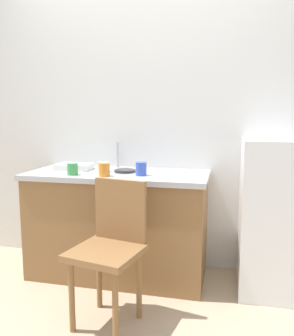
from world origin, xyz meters
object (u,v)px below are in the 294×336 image
(cup_white, at_px, (104,167))
(cup_orange, at_px, (104,170))
(chair, at_px, (111,245))
(cup_green, at_px, (73,169))
(cup_blue, at_px, (141,169))
(refrigerator, at_px, (281,216))
(dish_tray, at_px, (74,167))
(hotplate, at_px, (125,171))

(cup_white, height_order, cup_orange, cup_orange)
(chair, distance_m, cup_green, 0.75)
(cup_orange, bearing_deg, cup_blue, 20.05)
(refrigerator, height_order, cup_green, refrigerator)
(refrigerator, relative_size, dish_tray, 4.03)
(cup_orange, bearing_deg, cup_white, 110.76)
(refrigerator, xyz_separation_m, chair, (-1.08, -0.66, -0.06))
(cup_green, bearing_deg, cup_orange, -0.61)
(refrigerator, xyz_separation_m, cup_white, (-1.36, -0.02, 0.32))
(dish_tray, xyz_separation_m, cup_blue, (0.61, -0.14, 0.03))
(refrigerator, height_order, chair, refrigerator)
(chair, xyz_separation_m, hotplate, (-0.10, 0.66, 0.36))
(dish_tray, relative_size, hotplate, 1.65)
(refrigerator, distance_m, dish_tray, 1.66)
(hotplate, relative_size, cup_blue, 1.70)
(dish_tray, xyz_separation_m, cup_green, (0.10, -0.23, 0.02))
(dish_tray, distance_m, cup_green, 0.25)
(dish_tray, relative_size, cup_orange, 2.83)
(refrigerator, distance_m, cup_green, 1.58)
(cup_green, distance_m, cup_blue, 0.52)
(hotplate, height_order, cup_green, cup_green)
(cup_blue, bearing_deg, cup_orange, -159.95)
(refrigerator, xyz_separation_m, cup_green, (-1.53, -0.21, 0.33))
(refrigerator, xyz_separation_m, hotplate, (-1.19, 0.00, 0.29))
(cup_white, bearing_deg, cup_blue, -17.31)
(hotplate, bearing_deg, dish_tray, 177.61)
(dish_tray, bearing_deg, cup_green, -67.71)
(hotplate, bearing_deg, cup_blue, -36.78)
(cup_orange, relative_size, cup_blue, 0.99)
(cup_green, bearing_deg, dish_tray, 112.29)
(refrigerator, distance_m, hotplate, 1.22)
(cup_blue, bearing_deg, refrigerator, 6.65)
(chair, xyz_separation_m, cup_green, (-0.45, 0.45, 0.39))
(hotplate, xyz_separation_m, cup_green, (-0.35, -0.21, 0.03))
(refrigerator, bearing_deg, cup_green, -172.18)
(hotplate, height_order, cup_white, cup_white)
(dish_tray, xyz_separation_m, cup_white, (0.27, -0.04, 0.01))
(cup_orange, height_order, cup_blue, cup_blue)
(hotplate, xyz_separation_m, cup_orange, (-0.09, -0.22, 0.04))
(hotplate, bearing_deg, cup_white, -173.89)
(hotplate, relative_size, cup_white, 2.15)
(hotplate, distance_m, cup_green, 0.41)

